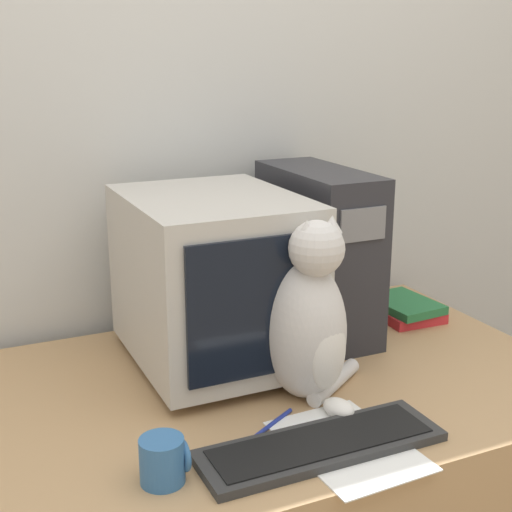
{
  "coord_description": "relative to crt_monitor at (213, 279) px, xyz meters",
  "views": [
    {
      "loc": [
        -0.59,
        -0.89,
        1.49
      ],
      "look_at": [
        0.04,
        0.47,
        1.06
      ],
      "focal_mm": 50.0,
      "sensor_mm": 36.0,
      "label": 1
    }
  ],
  "objects": [
    {
      "name": "pen",
      "position": [
        -0.02,
        -0.34,
        -0.21
      ],
      "size": [
        0.14,
        0.09,
        0.01
      ],
      "color": "navy",
      "rests_on": "desk"
    },
    {
      "name": "paper_sheet",
      "position": [
        0.09,
        -0.46,
        -0.21
      ],
      "size": [
        0.22,
        0.3,
        0.0
      ],
      "color": "white",
      "rests_on": "desk"
    },
    {
      "name": "wall_back",
      "position": [
        0.02,
        0.36,
        0.27
      ],
      "size": [
        7.0,
        0.05,
        2.5
      ],
      "color": "silver",
      "rests_on": "ground_plane"
    },
    {
      "name": "book_stack",
      "position": [
        0.59,
        0.05,
        -0.19
      ],
      "size": [
        0.17,
        0.21,
        0.05
      ],
      "color": "red",
      "rests_on": "desk"
    },
    {
      "name": "crt_monitor",
      "position": [
        0.0,
        0.0,
        0.0
      ],
      "size": [
        0.37,
        0.48,
        0.41
      ],
      "color": "#BCB7AD",
      "rests_on": "desk"
    },
    {
      "name": "cat",
      "position": [
        0.11,
        -0.25,
        -0.04
      ],
      "size": [
        0.27,
        0.27,
        0.4
      ],
      "rotation": [
        0.0,
        0.0,
        0.2
      ],
      "color": "silver",
      "rests_on": "desk"
    },
    {
      "name": "keyboard",
      "position": [
        0.04,
        -0.45,
        -0.2
      ],
      "size": [
        0.48,
        0.15,
        0.02
      ],
      "color": "#2D2D2D",
      "rests_on": "desk"
    },
    {
      "name": "mug",
      "position": [
        -0.26,
        -0.42,
        -0.17
      ],
      "size": [
        0.09,
        0.08,
        0.08
      ],
      "color": "#33669E",
      "rests_on": "desk"
    },
    {
      "name": "computer_tower",
      "position": [
        0.32,
        0.08,
        0.01
      ],
      "size": [
        0.17,
        0.42,
        0.43
      ],
      "color": "#28282D",
      "rests_on": "desk"
    }
  ]
}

